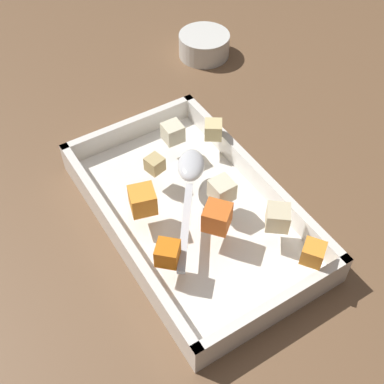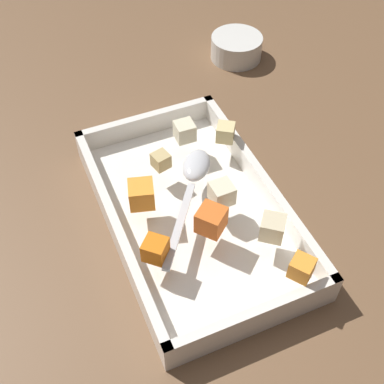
# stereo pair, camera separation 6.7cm
# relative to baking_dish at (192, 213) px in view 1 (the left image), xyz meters

# --- Properties ---
(ground_plane) EXTENTS (4.00, 4.00, 0.00)m
(ground_plane) POSITION_rel_baking_dish_xyz_m (-0.01, -0.02, -0.01)
(ground_plane) COLOR brown
(baking_dish) EXTENTS (0.38, 0.23, 0.05)m
(baking_dish) POSITION_rel_baking_dish_xyz_m (0.00, 0.00, 0.00)
(baking_dish) COLOR white
(baking_dish) RESTS_ON ground_plane
(carrot_chunk_corner_ne) EXTENTS (0.04, 0.04, 0.03)m
(carrot_chunk_corner_ne) POSITION_rel_baking_dish_xyz_m (0.07, -0.08, 0.05)
(carrot_chunk_corner_ne) COLOR orange
(carrot_chunk_corner_ne) RESTS_ON baking_dish
(carrot_chunk_corner_se) EXTENTS (0.05, 0.05, 0.03)m
(carrot_chunk_corner_se) POSITION_rel_baking_dish_xyz_m (0.06, 0.00, 0.05)
(carrot_chunk_corner_se) COLOR orange
(carrot_chunk_corner_se) RESTS_ON baking_dish
(carrot_chunk_front_center) EXTENTS (0.04, 0.04, 0.03)m
(carrot_chunk_front_center) POSITION_rel_baking_dish_xyz_m (-0.02, -0.06, 0.05)
(carrot_chunk_front_center) COLOR orange
(carrot_chunk_front_center) RESTS_ON baking_dish
(carrot_chunk_mid_left) EXTENTS (0.04, 0.04, 0.03)m
(carrot_chunk_mid_left) POSITION_rel_baking_dish_xyz_m (0.16, 0.07, 0.05)
(carrot_chunk_mid_left) COLOR orange
(carrot_chunk_mid_left) RESTS_ON baking_dish
(potato_chunk_rim_edge) EXTENTS (0.03, 0.03, 0.02)m
(potato_chunk_rim_edge) POSITION_rel_baking_dish_xyz_m (-0.07, -0.02, 0.05)
(potato_chunk_rim_edge) COLOR tan
(potato_chunk_rim_edge) RESTS_ON baking_dish
(potato_chunk_center) EXTENTS (0.03, 0.03, 0.03)m
(potato_chunk_center) POSITION_rel_baking_dish_xyz_m (-0.11, 0.04, 0.05)
(potato_chunk_center) COLOR beige
(potato_chunk_center) RESTS_ON baking_dish
(potato_chunk_corner_nw) EXTENTS (0.04, 0.04, 0.03)m
(potato_chunk_corner_nw) POSITION_rel_baking_dish_xyz_m (-0.09, 0.09, 0.05)
(potato_chunk_corner_nw) COLOR #E0CC89
(potato_chunk_corner_nw) RESTS_ON baking_dish
(potato_chunk_heap_side) EXTENTS (0.03, 0.03, 0.03)m
(potato_chunk_heap_side) POSITION_rel_baking_dish_xyz_m (0.02, 0.03, 0.05)
(potato_chunk_heap_side) COLOR beige
(potato_chunk_heap_side) RESTS_ON baking_dish
(potato_chunk_mid_right) EXTENTS (0.04, 0.04, 0.03)m
(potato_chunk_mid_right) POSITION_rel_baking_dish_xyz_m (0.10, 0.07, 0.05)
(potato_chunk_mid_right) COLOR beige
(potato_chunk_mid_right) RESTS_ON baking_dish
(serving_spoon) EXTENTS (0.18, 0.14, 0.02)m
(serving_spoon) POSITION_rel_baking_dish_xyz_m (-0.03, 0.02, 0.04)
(serving_spoon) COLOR silver
(serving_spoon) RESTS_ON baking_dish
(small_prep_bowl) EXTENTS (0.10, 0.10, 0.04)m
(small_prep_bowl) POSITION_rel_baking_dish_xyz_m (-0.33, 0.23, 0.01)
(small_prep_bowl) COLOR silver
(small_prep_bowl) RESTS_ON ground_plane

